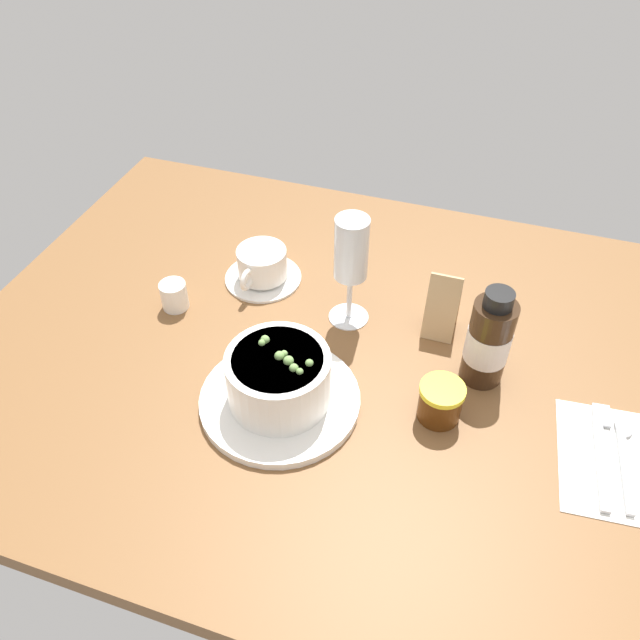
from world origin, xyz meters
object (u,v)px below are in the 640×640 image
porridge_bowl (279,382)px  jam_jar (440,402)px  cutlery_setting (611,457)px  wine_glass (351,254)px  creamer_jug (175,295)px  menu_card (443,304)px  coffee_cup (262,266)px  sauce_bottle_brown (488,341)px

porridge_bowl → jam_jar: size_ratio=3.64×
cutlery_setting → wine_glass: (-38.60, 14.73, 11.92)cm
creamer_jug → jam_jar: jam_jar is taller
wine_glass → jam_jar: bearing=-41.4°
cutlery_setting → menu_card: size_ratio=1.74×
coffee_cup → jam_jar: bearing=-30.3°
coffee_cup → creamer_jug: (-10.41, -10.59, -0.39)cm
cutlery_setting → jam_jar: jam_jar is taller
cutlery_setting → jam_jar: (-21.88, 0.01, 2.55)cm
coffee_cup → jam_jar: coffee_cup is taller
coffee_cup → sauce_bottle_brown: 38.73cm
sauce_bottle_brown → menu_card: 10.51cm
wine_glass → menu_card: wine_glass is taller
jam_jar → menu_card: (-2.96, 16.36, 2.42)cm
porridge_bowl → cutlery_setting: bearing=6.1°
wine_glass → sauce_bottle_brown: 22.45cm
cutlery_setting → menu_card: menu_card is taller
coffee_cup → wine_glass: bearing=-15.5°
porridge_bowl → creamer_jug: (-22.51, 13.12, -1.80)cm
porridge_bowl → jam_jar: (20.71, 4.53, -1.34)cm
wine_glass → jam_jar: wine_glass is taller
creamer_jug → sauce_bottle_brown: sauce_bottle_brown is taller
cutlery_setting → wine_glass: size_ratio=1.02×
jam_jar → menu_card: 16.80cm
creamer_jug → cutlery_setting: bearing=-7.5°
cutlery_setting → coffee_cup: 58.01cm
sauce_bottle_brown → coffee_cup: bearing=164.6°
creamer_jug → menu_card: size_ratio=0.49×
jam_jar → sauce_bottle_brown: (4.32, 8.96, 4.06)cm
cutlery_setting → menu_card: bearing=146.6°
cutlery_setting → porridge_bowl: bearing=-173.9°
jam_jar → menu_card: size_ratio=0.56×
creamer_jug → jam_jar: (43.22, -8.58, 0.46)cm
creamer_jug → sauce_bottle_brown: size_ratio=0.33×
porridge_bowl → jam_jar: 21.25cm
creamer_jug → wine_glass: (26.50, 6.13, 9.82)cm
coffee_cup → sauce_bottle_brown: (37.13, -10.21, 4.13)cm
menu_card → coffee_cup: bearing=174.6°
creamer_jug → jam_jar: size_ratio=0.86×
sauce_bottle_brown → menu_card: size_ratio=1.45×
creamer_jug → menu_card: 41.11cm
cutlery_setting → wine_glass: 43.00cm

